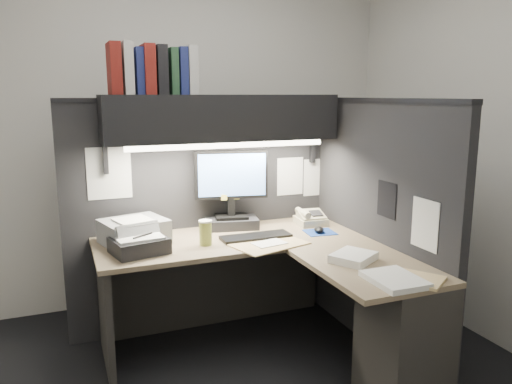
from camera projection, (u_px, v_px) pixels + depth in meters
wall_back at (178, 133)px, 3.96m from camera, size 3.50×0.04×2.70m
wall_front at (456, 219)px, 1.23m from camera, size 3.50×0.04×2.70m
wall_right at (497, 142)px, 3.23m from camera, size 0.04×3.00×2.70m
partition_back at (203, 216)px, 3.56m from camera, size 1.90×0.06×1.60m
partition_right at (377, 229)px, 3.22m from camera, size 0.06×1.50×1.60m
desk at (313, 304)px, 2.92m from camera, size 1.70×1.53×0.73m
overhead_shelf at (222, 118)px, 3.29m from camera, size 1.55×0.34×0.30m
task_light_tube at (229, 145)px, 3.20m from camera, size 1.32×0.04×0.04m
monitor at (231, 198)px, 3.46m from camera, size 0.50×0.29×0.55m
keyboard at (256, 237)px, 3.24m from camera, size 0.46×0.15×0.02m
mousepad at (320, 232)px, 3.39m from camera, size 0.22×0.20×0.00m
mouse at (319, 230)px, 3.37m from camera, size 0.10×0.12×0.04m
telephone at (311, 219)px, 3.60m from camera, size 0.21×0.22×0.08m
coffee_cup at (206, 233)px, 3.09m from camera, size 0.10×0.10×0.15m
printer at (134, 231)px, 3.14m from camera, size 0.44×0.41×0.15m
notebook_stack at (139, 245)px, 2.94m from camera, size 0.35×0.31×0.09m
open_folder at (269, 244)px, 3.11m from camera, size 0.51×0.40×0.01m
paper_stack_a at (353, 257)px, 2.80m from camera, size 0.30×0.29×0.05m
paper_stack_b at (395, 280)px, 2.48m from camera, size 0.24×0.30×0.03m
manila_stack at (416, 279)px, 2.52m from camera, size 0.32×0.33×0.01m
binder_row at (153, 70)px, 3.07m from camera, size 0.53×0.24×0.31m
pinned_papers at (274, 186)px, 3.31m from camera, size 1.76×1.31×0.51m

